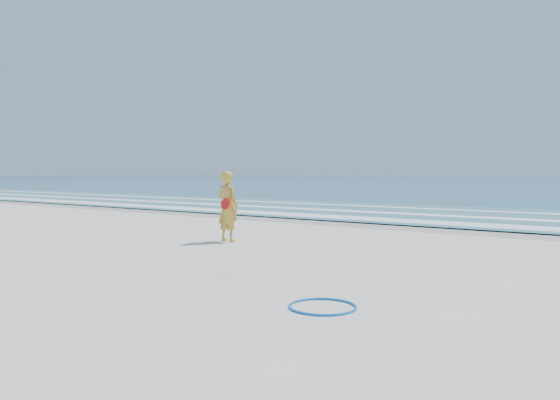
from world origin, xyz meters
The scene contains 8 objects.
ground centered at (0.00, 0.00, 0.00)m, with size 400.00×400.00×0.00m, color silver.
wet_sand centered at (0.00, 9.00, 0.00)m, with size 400.00×2.40×0.00m, color #B2A893.
shallow centered at (0.00, 14.00, 0.04)m, with size 400.00×10.00×0.01m, color #59B7AD.
foam_near centered at (0.00, 10.30, 0.05)m, with size 400.00×1.40×0.01m, color white.
foam_mid centered at (0.00, 13.20, 0.05)m, with size 400.00×0.90×0.01m, color white.
foam_far centered at (0.00, 16.50, 0.05)m, with size 400.00×0.60×0.01m, color white.
hoop centered at (4.32, -1.12, 0.02)m, with size 0.86×0.86×0.03m, color #0B73C9.
woman centered at (-0.95, 3.01, 0.86)m, with size 0.66×0.47×1.72m.
Camera 1 is at (7.88, -6.88, 1.71)m, focal length 35.00 mm.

